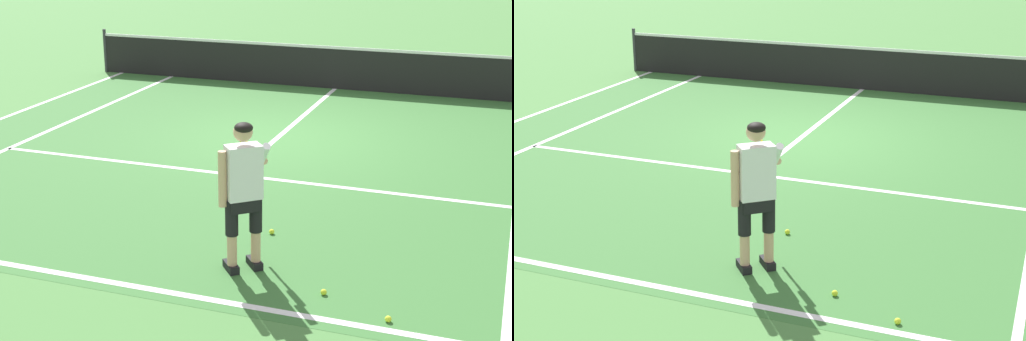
{
  "view_description": "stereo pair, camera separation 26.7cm",
  "coord_description": "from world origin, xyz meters",
  "views": [
    {
      "loc": [
        3.98,
        -12.36,
        3.78
      ],
      "look_at": [
        1.28,
        -4.78,
        1.05
      ],
      "focal_mm": 53.11,
      "sensor_mm": 36.0,
      "label": 1
    },
    {
      "loc": [
        4.23,
        -12.26,
        3.78
      ],
      "look_at": [
        1.28,
        -4.78,
        1.05
      ],
      "focal_mm": 53.11,
      "sensor_mm": 36.0,
      "label": 2
    }
  ],
  "objects": [
    {
      "name": "ground_plane",
      "position": [
        0.0,
        0.0,
        0.0
      ],
      "size": [
        80.0,
        80.0,
        0.0
      ],
      "primitive_type": "plane",
      "color": "#477F3D"
    },
    {
      "name": "court_inner_surface",
      "position": [
        0.0,
        -0.86,
        0.0
      ],
      "size": [
        10.98,
        10.58,
        0.0
      ],
      "primitive_type": "cube",
      "color": "#387033",
      "rests_on": "ground"
    },
    {
      "name": "line_baseline",
      "position": [
        0.0,
        -5.95,
        0.0
      ],
      "size": [
        10.98,
        0.1,
        0.01
      ],
      "primitive_type": "cube",
      "color": "white",
      "rests_on": "ground"
    },
    {
      "name": "line_centre_service",
      "position": [
        0.0,
        1.03,
        0.0
      ],
      "size": [
        0.1,
        6.4,
        0.01
      ],
      "primitive_type": "cube",
      "color": "white",
      "rests_on": "ground"
    },
    {
      "name": "tennis_ball_mid_court",
      "position": [
        1.26,
        -4.12,
        0.03
      ],
      "size": [
        0.07,
        0.07,
        0.07
      ],
      "primitive_type": "sphere",
      "color": "#CCE02D",
      "rests_on": "ground"
    },
    {
      "name": "tennis_ball_by_baseline",
      "position": [
        2.28,
        -5.45,
        0.03
      ],
      "size": [
        0.07,
        0.07,
        0.07
      ],
      "primitive_type": "sphere",
      "color": "#CCE02D",
      "rests_on": "ground"
    },
    {
      "name": "line_singles_left",
      "position": [
        -4.12,
        -0.86,
        0.0
      ],
      "size": [
        0.1,
        10.18,
        0.01
      ],
      "primitive_type": "cube",
      "color": "white",
      "rests_on": "ground"
    },
    {
      "name": "tennis_net",
      "position": [
        0.0,
        4.23,
        0.5
      ],
      "size": [
        11.96,
        0.08,
        1.07
      ],
      "color": "#333338",
      "rests_on": "ground"
    },
    {
      "name": "line_doubles_left",
      "position": [
        -5.49,
        -0.86,
        0.0
      ],
      "size": [
        0.1,
        10.18,
        0.01
      ],
      "primitive_type": "cube",
      "color": "white",
      "rests_on": "ground"
    },
    {
      "name": "line_service",
      "position": [
        0.0,
        -2.17,
        0.0
      ],
      "size": [
        8.23,
        0.1,
        0.01
      ],
      "primitive_type": "cube",
      "color": "white",
      "rests_on": "ground"
    },
    {
      "name": "tennis_player",
      "position": [
        1.27,
        -5.15,
        0.99
      ],
      "size": [
        0.68,
        1.19,
        1.71
      ],
      "color": "black",
      "rests_on": "ground"
    },
    {
      "name": "tennis_ball_near_feet",
      "position": [
        3.01,
        -5.78,
        0.03
      ],
      "size": [
        0.07,
        0.07,
        0.07
      ],
      "primitive_type": "sphere",
      "color": "#CCE02D",
      "rests_on": "ground"
    }
  ]
}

